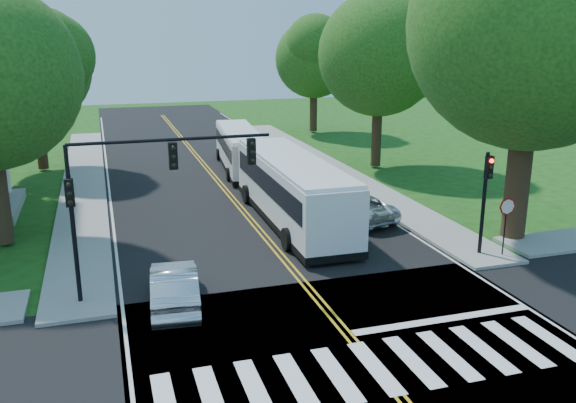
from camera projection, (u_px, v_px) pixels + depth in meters
name	position (u px, v px, depth m)	size (l,w,h in m)	color
ground	(368.00, 359.00, 18.05)	(140.00, 140.00, 0.00)	#1D4310
road	(236.00, 202.00, 34.60)	(14.00, 96.00, 0.01)	black
cross_road	(368.00, 359.00, 18.05)	(60.00, 12.00, 0.01)	black
center_line	(222.00, 186.00, 38.27)	(0.36, 70.00, 0.01)	gold
edge_line_w	(110.00, 194.00, 36.33)	(0.12, 70.00, 0.01)	silver
edge_line_e	(323.00, 178.00, 40.22)	(0.12, 70.00, 0.01)	silver
crosswalk	(375.00, 367.00, 17.58)	(12.60, 3.00, 0.01)	silver
stop_bar	(443.00, 319.00, 20.52)	(6.60, 0.40, 0.01)	silver
sidewalk_nw	(84.00, 183.00, 38.64)	(2.60, 40.00, 0.15)	gray
sidewalk_ne	(328.00, 167.00, 43.39)	(2.60, 40.00, 0.15)	gray
tree_ne_big	(534.00, 25.00, 25.96)	(10.80, 10.80, 14.91)	black
tree_west_far	(33.00, 68.00, 40.60)	(7.60, 7.60, 10.67)	black
tree_east_mid	(380.00, 54.00, 41.29)	(8.40, 8.40, 11.93)	black
tree_east_far	(314.00, 59.00, 56.55)	(7.20, 7.20, 10.34)	black
signal_nw	(140.00, 181.00, 21.10)	(7.15, 0.46, 5.66)	black
signal_ne	(486.00, 190.00, 25.52)	(0.30, 0.46, 4.40)	black
stop_sign	(507.00, 213.00, 25.57)	(0.76, 0.08, 2.53)	black
bus_lead	(292.00, 189.00, 30.51)	(3.24, 12.84, 3.31)	white
bus_follow	(240.00, 149.00, 42.46)	(3.37, 10.95, 2.78)	white
hatchback	(174.00, 286.00, 21.31)	(1.59, 4.57, 1.51)	silver
suv	(355.00, 207.00, 31.17)	(2.32, 5.02, 1.40)	silver
dark_sedan	(305.00, 175.00, 37.97)	(1.97, 4.84, 1.40)	black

